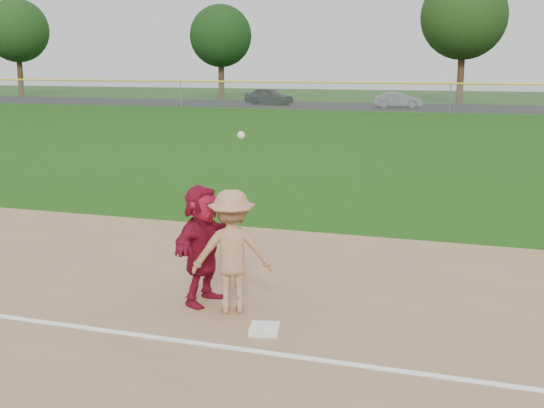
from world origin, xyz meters
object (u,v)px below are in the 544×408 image
(base_runner, at_px, (203,244))
(car_left, at_px, (269,96))
(first_base, at_px, (264,329))
(car_mid, at_px, (398,100))

(base_runner, distance_m, car_left, 47.04)
(first_base, bearing_deg, car_left, 108.37)
(base_runner, relative_size, car_left, 0.42)
(first_base, height_order, car_left, car_left)
(car_mid, bearing_deg, first_base, 175.34)
(base_runner, distance_m, car_mid, 44.48)
(first_base, relative_size, car_mid, 0.10)
(car_left, height_order, car_mid, car_left)
(first_base, relative_size, base_runner, 0.22)
(car_mid, bearing_deg, car_left, 76.44)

